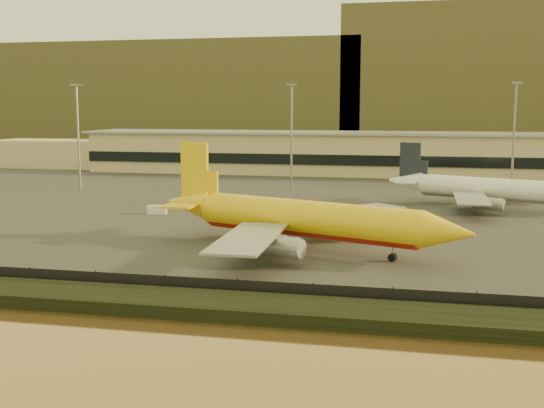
{
  "coord_description": "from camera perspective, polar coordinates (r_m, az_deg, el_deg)",
  "views": [
    {
      "loc": [
        20.35,
        -79.62,
        20.22
      ],
      "look_at": [
        0.21,
        12.0,
        6.83
      ],
      "focal_mm": 45.0,
      "sensor_mm": 36.0,
      "label": 1
    }
  ],
  "objects": [
    {
      "name": "gse_vehicle_yellow",
      "position": [
        104.81,
        4.68,
        -2.47
      ],
      "size": [
        3.65,
        1.77,
        1.61
      ],
      "primitive_type": "cube",
      "rotation": [
        0.0,
        0.0,
        0.05
      ],
      "color": "#E6B40C",
      "rests_on": "tarmac"
    },
    {
      "name": "distant_hills",
      "position": [
        421.78,
        6.9,
        9.58
      ],
      "size": [
        470.0,
        160.0,
        70.0
      ],
      "color": "brown",
      "rests_on": "ground"
    },
    {
      "name": "ground",
      "position": [
        84.63,
        -1.9,
        -5.7
      ],
      "size": [
        900.0,
        900.0,
        0.0
      ],
      "primitive_type": "plane",
      "color": "black",
      "rests_on": "ground"
    },
    {
      "name": "terminal_building",
      "position": [
        208.58,
        2.75,
        4.27
      ],
      "size": [
        202.0,
        25.0,
        12.6
      ],
      "color": "tan",
      "rests_on": "tarmac"
    },
    {
      "name": "perimeter_fence",
      "position": [
        72.18,
        -4.46,
        -7.09
      ],
      "size": [
        300.0,
        0.05,
        2.2
      ],
      "primitive_type": "cube",
      "color": "black",
      "rests_on": "tarmac"
    },
    {
      "name": "white_narrowbody_jet",
      "position": [
        142.37,
        17.8,
        1.17
      ],
      "size": [
        41.92,
        39.56,
        12.55
      ],
      "rotation": [
        0.0,
        0.0,
        -0.38
      ],
      "color": "white",
      "rests_on": "tarmac"
    },
    {
      "name": "gse_vehicle_white",
      "position": [
        130.24,
        -9.59,
        -0.48
      ],
      "size": [
        3.79,
        2.21,
        1.6
      ],
      "primitive_type": "cube",
      "rotation": [
        0.0,
        0.0,
        0.18
      ],
      "color": "white",
      "rests_on": "tarmac"
    },
    {
      "name": "dhl_cargo_jet",
      "position": [
        95.98,
        2.5,
        -1.26
      ],
      "size": [
        47.45,
        45.02,
        14.65
      ],
      "rotation": [
        0.0,
        0.0,
        -0.36
      ],
      "color": "#E6B40C",
      "rests_on": "tarmac"
    },
    {
      "name": "tarmac",
      "position": [
        176.95,
        5.71,
        1.56
      ],
      "size": [
        320.0,
        220.0,
        0.2
      ],
      "primitive_type": "cube",
      "color": "#2D2D2D",
      "rests_on": "ground"
    },
    {
      "name": "apron_light_masts",
      "position": [
        154.78,
        10.47,
        6.32
      ],
      "size": [
        152.2,
        12.2,
        25.4
      ],
      "color": "slate",
      "rests_on": "tarmac"
    },
    {
      "name": "embankment",
      "position": [
        68.68,
        -5.44,
        -8.42
      ],
      "size": [
        320.0,
        7.0,
        1.4
      ],
      "primitive_type": "cube",
      "color": "black",
      "rests_on": "ground"
    }
  ]
}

